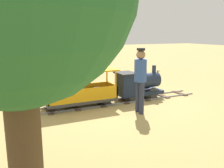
% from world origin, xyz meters
% --- Properties ---
extents(ground_plane, '(60.00, 60.00, 0.00)m').
position_xyz_m(ground_plane, '(0.00, 0.00, 0.00)').
color(ground_plane, '#A38C51').
extents(track, '(0.68, 5.70, 0.04)m').
position_xyz_m(track, '(0.00, 0.00, 0.02)').
color(track, gray).
rests_on(track, ground_plane).
extents(locomotive, '(0.64, 1.45, 0.96)m').
position_xyz_m(locomotive, '(0.00, 0.87, 0.48)').
color(locomotive, '#192338').
rests_on(locomotive, ground_plane).
extents(passenger_car, '(0.74, 2.00, 0.97)m').
position_xyz_m(passenger_car, '(0.00, -0.90, 0.42)').
color(passenger_car, '#3F3F3F').
rests_on(passenger_car, ground_plane).
extents(conductor_person, '(0.30, 0.30, 1.62)m').
position_xyz_m(conductor_person, '(1.11, 0.27, 0.96)').
color(conductor_person, '#282D47').
rests_on(conductor_person, ground_plane).
extents(park_bench, '(1.31, 0.43, 0.82)m').
position_xyz_m(park_bench, '(-2.60, -0.93, 0.42)').
color(park_bench, brown).
rests_on(park_bench, ground_plane).
extents(oak_tree_near, '(2.15, 2.15, 3.69)m').
position_xyz_m(oak_tree_near, '(-3.55, 0.16, 2.59)').
color(oak_tree_near, brown).
rests_on(oak_tree_near, ground_plane).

